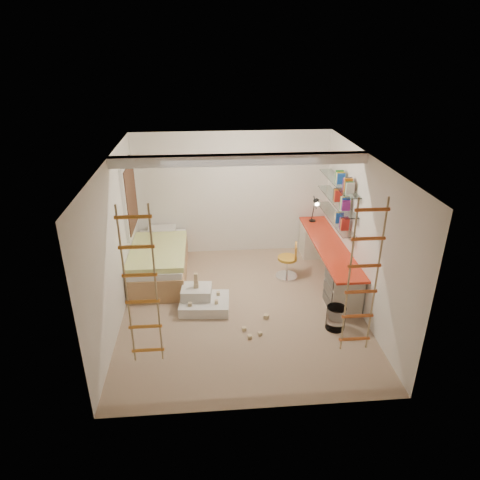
{
  "coord_description": "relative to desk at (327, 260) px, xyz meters",
  "views": [
    {
      "loc": [
        -0.54,
        -6.19,
        4.17
      ],
      "look_at": [
        0.0,
        0.3,
        1.15
      ],
      "focal_mm": 32.0,
      "sensor_mm": 36.0,
      "label": 1
    }
  ],
  "objects": [
    {
      "name": "rope_ladder_left",
      "position": [
        -3.07,
        -2.61,
        1.11
      ],
      "size": [
        0.41,
        0.04,
        2.13
      ],
      "primitive_type": null,
      "color": "orange",
      "rests_on": "ceiling"
    },
    {
      "name": "books",
      "position": [
        0.15,
        0.27,
        1.25
      ],
      "size": [
        0.14,
        0.7,
        0.92
      ],
      "color": "red",
      "rests_on": "shelves"
    },
    {
      "name": "toy_blocks",
      "position": [
        -2.06,
        -1.09,
        -0.16
      ],
      "size": [
        1.32,
        1.07,
        0.64
      ],
      "color": "#CCB284",
      "rests_on": "floor"
    },
    {
      "name": "window_blind",
      "position": [
        -3.65,
        0.64,
        1.15
      ],
      "size": [
        0.02,
        1.0,
        1.2
      ],
      "primitive_type": "cube",
      "color": "#4C2D1E",
      "rests_on": "window_frame"
    },
    {
      "name": "floor",
      "position": [
        -1.72,
        -0.86,
        -0.4
      ],
      "size": [
        4.5,
        4.5,
        0.0
      ],
      "primitive_type": "plane",
      "color": "#A18368",
      "rests_on": "ground"
    },
    {
      "name": "bed",
      "position": [
        -3.2,
        0.36,
        -0.07
      ],
      "size": [
        1.02,
        2.0,
        0.69
      ],
      "color": "#AD7F51",
      "rests_on": "floor"
    },
    {
      "name": "rope_ladder_right",
      "position": [
        -0.37,
        -2.61,
        1.11
      ],
      "size": [
        0.41,
        0.04,
        2.13
      ],
      "primitive_type": null,
      "color": "#D65424",
      "rests_on": "ceiling"
    },
    {
      "name": "waste_bin",
      "position": [
        -0.27,
        -1.56,
        -0.21
      ],
      "size": [
        0.31,
        0.31,
        0.39
      ],
      "primitive_type": "cylinder",
      "color": "white",
      "rests_on": "floor"
    },
    {
      "name": "window_frame",
      "position": [
        -3.69,
        0.64,
        1.15
      ],
      "size": [
        0.06,
        1.15,
        1.35
      ],
      "primitive_type": "cube",
      "color": "white",
      "rests_on": "wall_left"
    },
    {
      "name": "ceiling_beam",
      "position": [
        -1.72,
        -0.56,
        2.12
      ],
      "size": [
        4.0,
        0.18,
        0.16
      ],
      "primitive_type": "cube",
      "color": "white",
      "rests_on": "ceiling"
    },
    {
      "name": "task_lamp",
      "position": [
        -0.05,
        0.96,
        0.73
      ],
      "size": [
        0.14,
        0.36,
        0.57
      ],
      "color": "black",
      "rests_on": "desk"
    },
    {
      "name": "desk",
      "position": [
        0.0,
        0.0,
        0.0
      ],
      "size": [
        0.56,
        2.8,
        0.75
      ],
      "color": "red",
      "rests_on": "floor"
    },
    {
      "name": "swivel_chair",
      "position": [
        -0.73,
        0.11,
        -0.14
      ],
      "size": [
        0.5,
        0.5,
        0.72
      ],
      "color": "gold",
      "rests_on": "floor"
    },
    {
      "name": "play_platform",
      "position": [
        -2.39,
        -0.81,
        -0.26
      ],
      "size": [
        0.87,
        0.7,
        0.37
      ],
      "color": "silver",
      "rests_on": "floor"
    },
    {
      "name": "shelves",
      "position": [
        0.15,
        0.27,
        1.1
      ],
      "size": [
        0.25,
        1.8,
        0.71
      ],
      "color": "white",
      "rests_on": "wall_right"
    }
  ]
}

